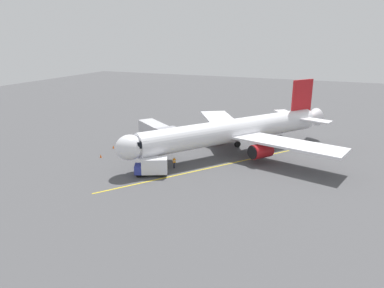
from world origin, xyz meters
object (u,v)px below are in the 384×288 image
at_px(ground_crew_wing_walker, 214,134).
at_px(box_truck_near_nose, 152,166).
at_px(belt_loader_portside, 162,132).
at_px(jet_bridge, 159,134).
at_px(ground_crew_marshaller, 166,169).
at_px(safety_cone_nose_left, 150,141).
at_px(safety_cone_wing_port, 113,147).
at_px(ground_crew_loader, 174,162).
at_px(airplane, 235,131).
at_px(safety_cone_nose_right, 101,156).

bearing_deg(ground_crew_wing_walker, box_truck_near_nose, 85.42).
height_order(box_truck_near_nose, belt_loader_portside, box_truck_near_nose).
height_order(jet_bridge, ground_crew_wing_walker, jet_bridge).
height_order(ground_crew_marshaller, belt_loader_portside, belt_loader_portside).
relative_size(box_truck_near_nose, safety_cone_nose_left, 9.07).
xyz_separation_m(belt_loader_portside, safety_cone_nose_left, (0.12, 4.83, -0.44)).
bearing_deg(box_truck_near_nose, safety_cone_wing_port, -34.37).
bearing_deg(ground_crew_loader, airplane, -122.48).
xyz_separation_m(airplane, belt_loader_portside, (16.30, -5.13, -3.29)).
distance_m(ground_crew_marshaller, belt_loader_portside, 20.53).
bearing_deg(safety_cone_nose_left, ground_crew_wing_walker, -143.95).
bearing_deg(safety_cone_wing_port, ground_crew_wing_walker, -137.38).
bearing_deg(safety_cone_nose_left, ground_crew_marshaller, 127.35).
height_order(airplane, belt_loader_portside, airplane).
relative_size(ground_crew_wing_walker, safety_cone_nose_left, 3.11).
height_order(ground_crew_marshaller, safety_cone_wing_port, ground_crew_marshaller).
xyz_separation_m(belt_loader_portside, safety_cone_wing_port, (4.24, 10.56, -0.44)).
xyz_separation_m(jet_bridge, safety_cone_wing_port, (9.51, -0.45, -3.49)).
relative_size(airplane, ground_crew_wing_walker, 20.31).
bearing_deg(safety_cone_nose_right, belt_loader_portside, -101.93).
xyz_separation_m(ground_crew_loader, safety_cone_nose_right, (13.17, 0.31, -0.61)).
height_order(safety_cone_nose_left, safety_cone_nose_right, same).
height_order(airplane, safety_cone_nose_left, airplane).
xyz_separation_m(airplane, safety_cone_nose_right, (19.57, 10.37, -3.73)).
distance_m(airplane, safety_cone_nose_right, 22.46).
relative_size(ground_crew_marshaller, safety_cone_wing_port, 3.11).
relative_size(airplane, safety_cone_wing_port, 63.16).
height_order(belt_loader_portside, safety_cone_wing_port, belt_loader_portside).
xyz_separation_m(jet_bridge, safety_cone_nose_right, (8.55, 4.49, -3.49)).
bearing_deg(belt_loader_portside, safety_cone_nose_left, 88.63).
relative_size(airplane, box_truck_near_nose, 6.96).
distance_m(belt_loader_portside, safety_cone_nose_left, 4.85).
xyz_separation_m(ground_crew_marshaller, safety_cone_wing_port, (14.15, -7.41, -0.61)).
height_order(ground_crew_wing_walker, belt_loader_portside, belt_loader_portside).
height_order(airplane, ground_crew_wing_walker, airplane).
bearing_deg(ground_crew_wing_walker, ground_crew_loader, 89.83).
bearing_deg(ground_crew_marshaller, belt_loader_portside, -61.12).
bearing_deg(airplane, ground_crew_marshaller, 63.57).
distance_m(ground_crew_wing_walker, safety_cone_nose_left, 12.46).
relative_size(ground_crew_wing_walker, ground_crew_loader, 1.00).
distance_m(ground_crew_loader, belt_loader_portside, 18.13).
bearing_deg(box_truck_near_nose, safety_cone_nose_left, -59.68).
relative_size(airplane, ground_crew_loader, 20.31).
bearing_deg(jet_bridge, ground_crew_marshaller, 123.66).
bearing_deg(airplane, box_truck_near_nose, 59.92).
distance_m(ground_crew_wing_walker, safety_cone_nose_right, 22.33).
xyz_separation_m(safety_cone_nose_left, safety_cone_nose_right, (3.16, 10.67, 0.00)).
relative_size(ground_crew_marshaller, safety_cone_nose_right, 3.11).
bearing_deg(ground_crew_wing_walker, airplane, 129.82).
xyz_separation_m(box_truck_near_nose, safety_cone_nose_right, (11.49, -3.58, -1.11)).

